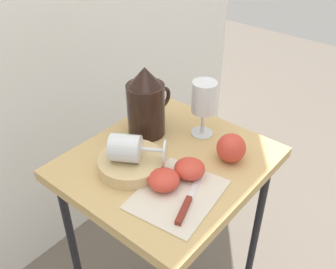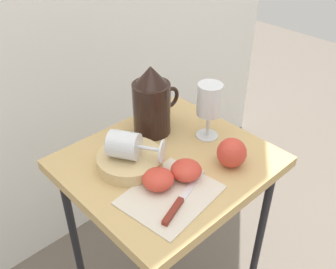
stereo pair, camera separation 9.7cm
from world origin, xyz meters
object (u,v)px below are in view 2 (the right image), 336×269
(apple_whole, at_px, (232,153))
(knife, at_px, (179,203))
(wine_glass_tipped_near, at_px, (126,145))
(basket_tray, at_px, (130,160))
(table, at_px, (168,181))
(apple_half_left, at_px, (158,179))
(pitcher, at_px, (152,106))
(wine_glass_upright, at_px, (208,102))
(apple_half_right, at_px, (186,170))

(apple_whole, bearing_deg, knife, -176.17)
(knife, bearing_deg, wine_glass_tipped_near, 89.83)
(basket_tray, height_order, apple_whole, apple_whole)
(table, distance_m, apple_half_left, 0.15)
(basket_tray, height_order, pitcher, pitcher)
(knife, bearing_deg, wine_glass_upright, 29.72)
(pitcher, distance_m, apple_half_left, 0.25)
(basket_tray, xyz_separation_m, apple_half_left, (-0.00, -0.11, 0.01))
(wine_glass_tipped_near, bearing_deg, wine_glass_upright, -9.93)
(wine_glass_upright, relative_size, knife, 0.84)
(apple_half_right, bearing_deg, table, 77.40)
(pitcher, xyz_separation_m, apple_half_right, (-0.08, -0.22, -0.06))
(basket_tray, xyz_separation_m, apple_half_right, (0.07, -0.13, 0.01))
(pitcher, distance_m, wine_glass_tipped_near, 0.18)
(basket_tray, distance_m, apple_half_right, 0.15)
(apple_half_right, bearing_deg, wine_glass_tipped_near, 120.84)
(wine_glass_tipped_near, distance_m, apple_half_left, 0.12)
(wine_glass_tipped_near, relative_size, apple_half_left, 1.97)
(knife, bearing_deg, apple_half_right, 34.90)
(pitcher, height_order, apple_whole, pitcher)
(apple_half_right, height_order, apple_whole, apple_whole)
(pitcher, height_order, knife, pitcher)
(apple_half_right, xyz_separation_m, apple_whole, (0.12, -0.04, 0.01))
(basket_tray, bearing_deg, apple_half_left, -90.75)
(basket_tray, height_order, knife, basket_tray)
(table, xyz_separation_m, wine_glass_upright, (0.16, 0.00, 0.19))
(pitcher, relative_size, wine_glass_tipped_near, 1.36)
(wine_glass_tipped_near, bearing_deg, apple_whole, -41.03)
(table, height_order, knife, knife)
(apple_half_left, bearing_deg, apple_half_right, -17.12)
(apple_half_left, distance_m, apple_whole, 0.21)
(wine_glass_upright, distance_m, apple_half_left, 0.27)
(apple_half_right, relative_size, apple_whole, 1.00)
(wine_glass_tipped_near, xyz_separation_m, apple_half_left, (0.01, -0.11, -0.05))
(table, height_order, pitcher, pitcher)
(basket_tray, xyz_separation_m, knife, (-0.01, -0.19, -0.01))
(wine_glass_upright, xyz_separation_m, apple_whole, (-0.05, -0.13, -0.07))
(apple_whole, xyz_separation_m, knife, (-0.20, -0.01, -0.03))
(basket_tray, relative_size, apple_whole, 2.20)
(knife, bearing_deg, table, 54.95)
(wine_glass_upright, distance_m, knife, 0.31)
(wine_glass_tipped_near, relative_size, apple_half_right, 1.97)
(pitcher, xyz_separation_m, knife, (-0.16, -0.27, -0.08))
(knife, bearing_deg, pitcher, 59.69)
(apple_half_right, height_order, knife, apple_half_right)
(apple_half_left, distance_m, apple_half_right, 0.08)
(apple_half_left, height_order, apple_half_right, same)
(basket_tray, bearing_deg, wine_glass_tipped_near, 171.99)
(pitcher, relative_size, knife, 1.05)
(pitcher, distance_m, apple_whole, 0.27)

